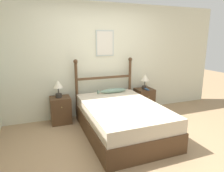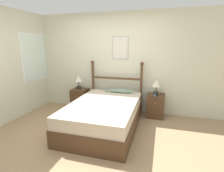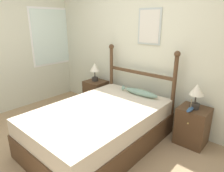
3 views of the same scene
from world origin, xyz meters
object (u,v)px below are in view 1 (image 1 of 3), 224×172
(nightstand_left, at_px, (61,110))
(table_lamp_left, at_px, (58,86))
(nightstand_right, at_px, (144,100))
(bed, at_px, (122,119))
(table_lamp_right, at_px, (145,79))
(fish_pillow, at_px, (113,91))
(model_boat, at_px, (147,89))

(nightstand_left, height_order, table_lamp_left, table_lamp_left)
(nightstand_right, bearing_deg, bed, -137.84)
(table_lamp_right, bearing_deg, bed, -138.04)
(fish_pillow, bearing_deg, nightstand_left, 175.32)
(nightstand_right, bearing_deg, nightstand_left, 180.00)
(nightstand_right, xyz_separation_m, model_boat, (-0.02, -0.12, 0.31))
(table_lamp_right, xyz_separation_m, fish_pillow, (-0.88, -0.08, -0.19))
(nightstand_left, height_order, model_boat, model_boat)
(bed, relative_size, table_lamp_left, 5.57)
(nightstand_right, height_order, table_lamp_left, table_lamp_left)
(nightstand_left, bearing_deg, fish_pillow, -4.68)
(table_lamp_left, bearing_deg, fish_pillow, -4.96)
(table_lamp_right, bearing_deg, nightstand_right, 67.20)
(bed, relative_size, fish_pillow, 2.99)
(table_lamp_left, xyz_separation_m, model_boat, (2.04, -0.13, -0.22))
(nightstand_right, bearing_deg, fish_pillow, -173.89)
(nightstand_left, xyz_separation_m, model_boat, (2.01, -0.12, 0.31))
(bed, bearing_deg, nightstand_left, 137.84)
(bed, bearing_deg, table_lamp_left, 138.26)
(table_lamp_right, bearing_deg, table_lamp_left, 179.50)
(model_boat, bearing_deg, table_lamp_right, 82.69)
(nightstand_right, relative_size, model_boat, 2.35)
(table_lamp_left, bearing_deg, nightstand_right, -0.22)
(bed, height_order, fish_pillow, fish_pillow)
(nightstand_right, bearing_deg, model_boat, -98.69)
(fish_pillow, bearing_deg, nightstand_right, 6.11)
(bed, distance_m, nightstand_right, 1.37)
(nightstand_left, relative_size, fish_pillow, 0.82)
(table_lamp_right, xyz_separation_m, model_boat, (-0.01, -0.11, -0.22))
(nightstand_left, distance_m, model_boat, 2.04)
(nightstand_left, bearing_deg, table_lamp_right, -0.29)
(nightstand_right, distance_m, table_lamp_left, 2.12)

